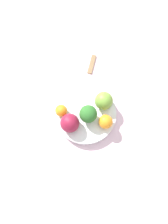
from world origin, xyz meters
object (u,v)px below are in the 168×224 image
Objects in this scene: apple_green at (102,101)px; orange_back at (60,110)px; orange_front at (104,122)px; broccoli at (87,114)px; apple_red at (68,123)px; spoon at (90,64)px; bowl at (84,114)px.

apple_green is 0.14m from orange_back.
orange_front is at bearing 95.05° from apple_green.
orange_front is (-0.06, 0.02, -0.02)m from broccoli.
orange_front is at bearing -175.40° from apple_red.
orange_front is at bearing 160.72° from broccoli.
orange_front reaches higher than orange_back.
apple_red reaches higher than spoon.
bowl reaches higher than spoon.
apple_red reaches higher than orange_back.
broccoli is 1.13× the size of apple_green.
bowl is at bearing -59.53° from broccoli.
apple_red is at bearing 41.63° from bowl.
bowl is at bearing -138.37° from apple_red.
bowl is 0.05m from broccoli.
spoon is at bearing -92.73° from broccoli.
spoon is at bearing -105.75° from apple_red.
broccoli is at bearing 87.27° from spoon.
bowl is 3.45× the size of apple_green.
broccoli is 1.47× the size of orange_front.
apple_green is at bearing -135.84° from broccoli.
apple_green is at bearing -144.26° from apple_red.
broccoli is 1.72× the size of orange_back.
orange_back is (0.14, 0.03, -0.01)m from apple_green.
orange_front is 0.15m from orange_back.
spoon is (0.05, -0.23, -0.05)m from orange_front.
broccoli is 0.06m from orange_front.
bowl is 0.08m from apple_green.
spoon is at bearing -78.69° from orange_front.
orange_back is 0.22m from spoon.
orange_front is (-0.01, 0.07, -0.01)m from apple_green.
apple_green is at bearing 103.87° from spoon.
bowl is 4.49× the size of orange_front.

